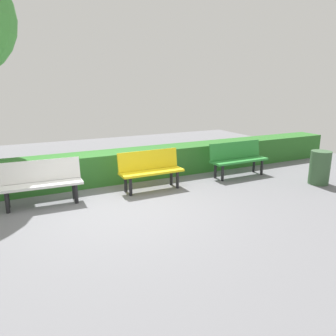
{
  "coord_description": "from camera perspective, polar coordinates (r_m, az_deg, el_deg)",
  "views": [
    {
      "loc": [
        1.74,
        5.67,
        2.28
      ],
      "look_at": [
        -1.28,
        -0.34,
        0.55
      ],
      "focal_mm": 34.77,
      "sensor_mm": 36.0,
      "label": 1
    }
  ],
  "objects": [
    {
      "name": "bench_green",
      "position": [
        8.47,
        12.12,
        1.85
      ],
      "size": [
        1.55,
        0.46,
        0.86
      ],
      "rotation": [
        0.0,
        0.0,
        0.01
      ],
      "color": "#2D8C38",
      "rests_on": "ground_plane"
    },
    {
      "name": "bench_yellow",
      "position": [
        7.21,
        -3.1,
        -0.06
      ],
      "size": [
        1.43,
        0.46,
        0.86
      ],
      "rotation": [
        0.0,
        0.0,
        0.01
      ],
      "color": "yellow",
      "rests_on": "ground_plane"
    },
    {
      "name": "trash_bin",
      "position": [
        8.4,
        25.05,
        0.07
      ],
      "size": [
        0.46,
        0.46,
        0.79
      ],
      "primitive_type": "cylinder",
      "color": "#385938",
      "rests_on": "ground_plane"
    },
    {
      "name": "bench_white",
      "position": [
        6.74,
        -21.41,
        -2.06
      ],
      "size": [
        1.55,
        0.52,
        0.86
      ],
      "rotation": [
        0.0,
        0.0,
        -0.04
      ],
      "color": "white",
      "rests_on": "ground_plane"
    },
    {
      "name": "ground_plane",
      "position": [
        6.35,
        -9.0,
        -6.79
      ],
      "size": [
        16.43,
        16.43,
        0.0
      ],
      "primitive_type": "plane",
      "color": "slate"
    },
    {
      "name": "hedge_row",
      "position": [
        8.14,
        -5.89,
        0.71
      ],
      "size": [
        12.43,
        0.77,
        0.72
      ],
      "primitive_type": "cube",
      "color": "#2D6B28",
      "rests_on": "ground_plane"
    }
  ]
}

